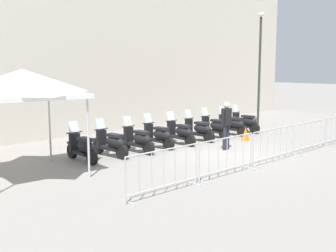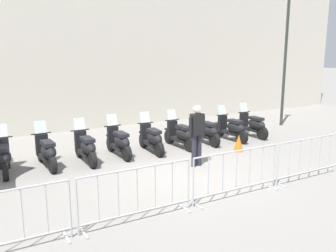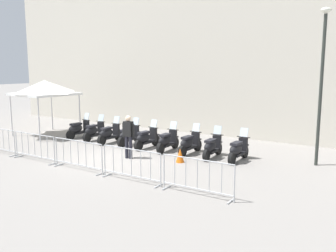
% 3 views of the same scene
% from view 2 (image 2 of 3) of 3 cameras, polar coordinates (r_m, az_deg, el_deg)
% --- Properties ---
extents(ground_plane, '(120.00, 120.00, 0.00)m').
position_cam_2_polar(ground_plane, '(9.55, 3.73, -7.55)').
color(ground_plane, gray).
extents(motorcycle_0, '(0.56, 1.72, 1.24)m').
position_cam_2_polar(motorcycle_0, '(10.27, -24.92, -4.60)').
color(motorcycle_0, black).
rests_on(motorcycle_0, ground).
extents(motorcycle_1, '(0.62, 1.72, 1.24)m').
position_cam_2_polar(motorcycle_1, '(10.38, -18.92, -3.97)').
color(motorcycle_1, black).
rests_on(motorcycle_1, ground).
extents(motorcycle_2, '(0.57, 1.73, 1.24)m').
position_cam_2_polar(motorcycle_2, '(10.52, -13.05, -3.42)').
color(motorcycle_2, black).
rests_on(motorcycle_2, ground).
extents(motorcycle_3, '(0.57, 1.73, 1.24)m').
position_cam_2_polar(motorcycle_3, '(10.98, -7.84, -2.59)').
color(motorcycle_3, black).
rests_on(motorcycle_3, ground).
extents(motorcycle_4, '(0.56, 1.72, 1.24)m').
position_cam_2_polar(motorcycle_4, '(11.33, -2.60, -2.06)').
color(motorcycle_4, black).
rests_on(motorcycle_4, ground).
extents(motorcycle_5, '(0.60, 1.72, 1.24)m').
position_cam_2_polar(motorcycle_5, '(11.87, 2.02, -1.41)').
color(motorcycle_5, black).
rests_on(motorcycle_5, ground).
extents(motorcycle_6, '(0.56, 1.73, 1.24)m').
position_cam_2_polar(motorcycle_6, '(12.49, 6.11, -0.81)').
color(motorcycle_6, black).
rests_on(motorcycle_6, ground).
extents(motorcycle_7, '(0.61, 1.72, 1.24)m').
position_cam_2_polar(motorcycle_7, '(13.08, 10.21, -0.37)').
color(motorcycle_7, black).
rests_on(motorcycle_7, ground).
extents(motorcycle_8, '(0.56, 1.73, 1.24)m').
position_cam_2_polar(motorcycle_8, '(13.83, 13.46, 0.15)').
color(motorcycle_8, black).
rests_on(motorcycle_8, ground).
extents(barrier_segment_1, '(2.30, 0.61, 1.07)m').
position_cam_2_polar(barrier_segment_1, '(6.79, -4.96, -10.97)').
color(barrier_segment_1, '#B2B5B7').
rests_on(barrier_segment_1, ground).
extents(barrier_segment_2, '(2.30, 0.61, 1.07)m').
position_cam_2_polar(barrier_segment_2, '(8.01, 10.94, -7.57)').
color(barrier_segment_2, '#B2B5B7').
rests_on(barrier_segment_2, ground).
extents(barrier_segment_3, '(2.30, 0.61, 1.07)m').
position_cam_2_polar(barrier_segment_3, '(9.68, 21.87, -4.84)').
color(barrier_segment_3, '#B2B5B7').
rests_on(barrier_segment_3, ground).
extents(street_lamp, '(0.36, 0.36, 5.69)m').
position_cam_2_polar(street_lamp, '(16.22, 18.45, 12.15)').
color(street_lamp, '#2D332D').
rests_on(street_lamp, ground).
extents(officer_near_row_end, '(0.54, 0.28, 1.73)m').
position_cam_2_polar(officer_near_row_end, '(9.89, 4.66, -0.98)').
color(officer_near_row_end, '#23232D').
rests_on(officer_near_row_end, ground).
extents(traffic_cone, '(0.32, 0.32, 0.55)m').
position_cam_2_polar(traffic_cone, '(11.72, 11.28, -2.71)').
color(traffic_cone, orange).
rests_on(traffic_cone, ground).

